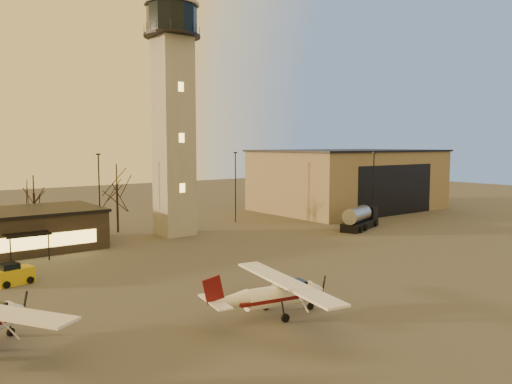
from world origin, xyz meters
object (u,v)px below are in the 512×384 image
(control_tower, at_px, (173,102))
(hangar, at_px, (349,179))
(cessna_front, at_px, (281,299))
(service_cart, at_px, (13,276))
(fuel_truck, at_px, (360,220))

(control_tower, xyz_separation_m, hangar, (36.00, 3.98, -11.17))
(hangar, bearing_deg, cessna_front, -142.23)
(cessna_front, distance_m, service_cart, 22.40)
(cessna_front, relative_size, fuel_truck, 1.38)
(control_tower, bearing_deg, fuel_truck, -26.87)
(hangar, distance_m, fuel_truck, 21.07)
(control_tower, distance_m, service_cart, 28.67)
(control_tower, xyz_separation_m, service_cart, (-20.90, -11.84, -15.65))
(cessna_front, height_order, service_cart, cessna_front)
(hangar, distance_m, service_cart, 59.23)
(hangar, relative_size, service_cart, 10.09)
(control_tower, height_order, service_cart, control_tower)
(hangar, xyz_separation_m, fuel_truck, (-14.27, -14.99, -3.95))
(cessna_front, xyz_separation_m, service_cart, (-12.44, 18.63, -0.43))
(control_tower, distance_m, cessna_front, 35.09)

